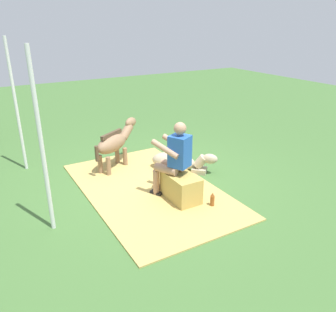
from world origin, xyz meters
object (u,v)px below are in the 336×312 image
at_px(person_seated, 174,157).
at_px(pony_standing, 115,142).
at_px(hay_bale, 181,187).
at_px(soda_bottle, 212,200).
at_px(tent_pole_right, 16,107).
at_px(tent_pole_left, 42,145).
at_px(pony_lying, 178,161).

height_order(person_seated, pony_standing, person_seated).
distance_m(hay_bale, soda_bottle, 0.56).
xyz_separation_m(person_seated, tent_pole_right, (2.54, 1.97, 0.54)).
distance_m(hay_bale, pony_standing, 1.86).
distance_m(soda_bottle, tent_pole_left, 2.72).
relative_size(soda_bottle, tent_pole_right, 0.10).
relative_size(person_seated, soda_bottle, 5.27).
bearing_deg(pony_lying, tent_pole_left, 107.25).
distance_m(hay_bale, pony_lying, 1.22).
distance_m(pony_standing, pony_lying, 1.32).
xyz_separation_m(person_seated, pony_lying, (0.91, -0.65, -0.55)).
xyz_separation_m(soda_bottle, tent_pole_right, (3.14, 2.33, 1.16)).
bearing_deg(pony_standing, tent_pole_left, 133.86).
height_order(hay_bale, pony_lying, hay_bale).
bearing_deg(tent_pole_right, tent_pole_left, 179.45).
bearing_deg(tent_pole_left, tent_pole_right, -0.55).
xyz_separation_m(hay_bale, pony_lying, (1.06, -0.60, -0.04)).
bearing_deg(pony_standing, soda_bottle, -161.50).
xyz_separation_m(pony_standing, soda_bottle, (-2.23, -0.75, -0.43)).
relative_size(hay_bale, pony_standing, 0.58).
height_order(pony_standing, tent_pole_right, tent_pole_right).
bearing_deg(tent_pole_right, person_seated, -142.23).
relative_size(hay_bale, tent_pole_left, 0.27).
height_order(person_seated, pony_lying, person_seated).
relative_size(pony_lying, soda_bottle, 4.58).
relative_size(person_seated, pony_standing, 1.12).
distance_m(pony_standing, tent_pole_right, 1.96).
height_order(hay_bale, pony_standing, pony_standing).
relative_size(pony_lying, tent_pole_left, 0.46).
relative_size(person_seated, tent_pole_left, 0.52).
distance_m(pony_standing, soda_bottle, 2.40).
xyz_separation_m(person_seated, pony_standing, (1.63, 0.38, -0.18)).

